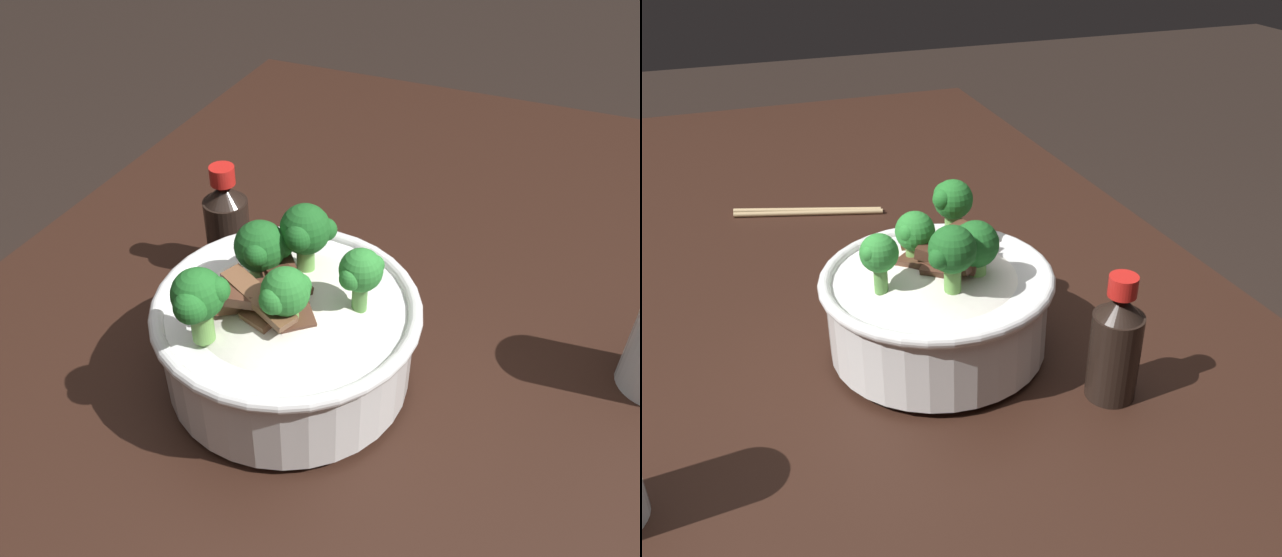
{
  "view_description": "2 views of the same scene",
  "coord_description": "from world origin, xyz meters",
  "views": [
    {
      "loc": [
        0.23,
        0.12,
        1.26
      ],
      "look_at": [
        -0.17,
        -0.05,
        0.91
      ],
      "focal_mm": 37.21,
      "sensor_mm": 36.0,
      "label": 1
    },
    {
      "loc": [
        -0.66,
        0.11,
        1.23
      ],
      "look_at": [
        -0.14,
        -0.08,
        0.92
      ],
      "focal_mm": 39.66,
      "sensor_mm": 36.0,
      "label": 2
    }
  ],
  "objects": [
    {
      "name": "rice_bowl",
      "position": [
        -0.12,
        -0.06,
        0.89
      ],
      "size": [
        0.22,
        0.22,
        0.15
      ],
      "color": "white",
      "rests_on": "dining_table"
    },
    {
      "name": "soy_sauce_bottle",
      "position": [
        -0.24,
        -0.19,
        0.88
      ],
      "size": [
        0.04,
        0.04,
        0.12
      ],
      "color": "black",
      "rests_on": "dining_table"
    }
  ]
}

